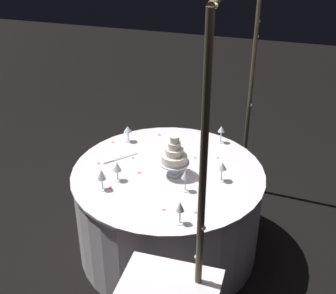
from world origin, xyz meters
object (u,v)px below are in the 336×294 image
at_px(wine_glass_0, 221,130).
at_px(wine_glass_2, 117,167).
at_px(wine_glass_4, 180,208).
at_px(cake_knife, 118,159).
at_px(tiered_cake, 174,156).
at_px(wine_glass_3, 128,130).
at_px(wine_glass_1, 222,167).
at_px(decorative_arch, 237,90).
at_px(wine_glass_5, 185,176).
at_px(main_table, 168,211).
at_px(wine_glass_6, 102,175).

distance_m(wine_glass_0, wine_glass_2, 0.97).
height_order(wine_glass_4, cake_knife, wine_glass_4).
xyz_separation_m(tiered_cake, wine_glass_2, (0.18, -0.37, -0.05)).
height_order(tiered_cake, wine_glass_3, tiered_cake).
relative_size(wine_glass_0, wine_glass_1, 0.98).
bearing_deg(wine_glass_1, wine_glass_0, -169.18).
distance_m(decorative_arch, wine_glass_2, 1.00).
xyz_separation_m(decorative_arch, wine_glass_3, (-0.36, -0.90, -0.60)).
relative_size(wine_glass_2, wine_glass_5, 0.89).
bearing_deg(wine_glass_4, wine_glass_3, -143.01).
xyz_separation_m(wine_glass_0, cake_knife, (0.49, -0.71, -0.11)).
height_order(decorative_arch, main_table, decorative_arch).
relative_size(tiered_cake, wine_glass_4, 1.97).
relative_size(wine_glass_3, wine_glass_4, 0.86).
distance_m(wine_glass_6, cake_knife, 0.42).
height_order(main_table, wine_glass_4, wine_glass_4).
distance_m(wine_glass_3, cake_knife, 0.31).
xyz_separation_m(main_table, wine_glass_3, (-0.36, -0.45, 0.47)).
distance_m(decorative_arch, cake_knife, 1.12).
bearing_deg(main_table, tiered_cake, 69.37).
relative_size(decorative_arch, wine_glass_1, 14.48).
bearing_deg(decorative_arch, wine_glass_2, -75.39).
relative_size(wine_glass_0, wine_glass_2, 1.01).
bearing_deg(decorative_arch, main_table, -90.14).
xyz_separation_m(wine_glass_2, cake_knife, (-0.27, -0.10, -0.10)).
bearing_deg(wine_glass_0, wine_glass_4, -3.09).
bearing_deg(wine_glass_4, wine_glass_2, -121.70).
height_order(main_table, wine_glass_1, wine_glass_1).
distance_m(decorative_arch, wine_glass_1, 0.59).
height_order(wine_glass_6, cake_knife, wine_glass_6).
bearing_deg(wine_glass_1, tiered_cake, -86.29).
xyz_separation_m(decorative_arch, main_table, (-0.00, -0.46, -1.07)).
xyz_separation_m(wine_glass_2, wine_glass_5, (-0.01, 0.50, 0.01)).
distance_m(wine_glass_4, cake_knife, 0.90).
bearing_deg(wine_glass_2, wine_glass_4, 58.30).
bearing_deg(wine_glass_3, main_table, 51.16).
height_order(main_table, wine_glass_2, wine_glass_2).
relative_size(wine_glass_0, wine_glass_6, 0.94).
relative_size(wine_glass_2, wine_glass_6, 0.92).
distance_m(wine_glass_0, wine_glass_5, 0.76).
bearing_deg(wine_glass_0, main_table, -27.77).
bearing_deg(wine_glass_2, wine_glass_1, 106.03).
height_order(decorative_arch, wine_glass_0, decorative_arch).
xyz_separation_m(wine_glass_2, wine_glass_3, (-0.56, -0.13, -0.00)).
height_order(wine_glass_1, wine_glass_3, wine_glass_1).
height_order(decorative_arch, wine_glass_6, decorative_arch).
height_order(wine_glass_0, wine_glass_5, wine_glass_5).
distance_m(wine_glass_0, wine_glass_4, 1.10).
height_order(decorative_arch, wine_glass_2, decorative_arch).
relative_size(wine_glass_1, wine_glass_6, 0.95).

